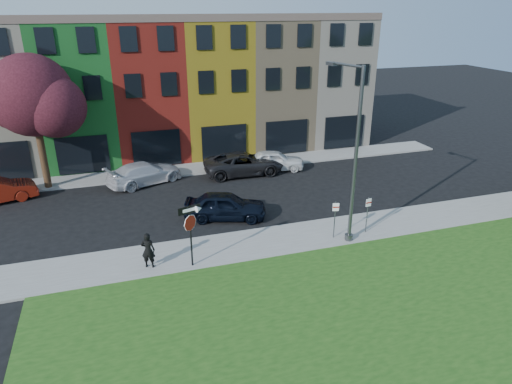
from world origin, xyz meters
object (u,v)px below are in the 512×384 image
object	(u,v)px
sedan_near	(225,206)
man	(148,250)
street_lamp	(353,157)
stop_sign	(190,224)

from	to	relation	value
sedan_near	man	bearing A→B (deg)	149.92
sedan_near	street_lamp	distance (m)	7.70
stop_sign	street_lamp	bearing A→B (deg)	-14.56
street_lamp	man	bearing A→B (deg)	163.87
stop_sign	street_lamp	size ratio (longest dim) A/B	0.35
man	street_lamp	bearing A→B (deg)	-160.63
sedan_near	street_lamp	world-z (taller)	street_lamp
stop_sign	sedan_near	distance (m)	5.49
man	sedan_near	distance (m)	6.13
stop_sign	sedan_near	xyz separation A→B (m)	(2.69, 4.56, -1.46)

